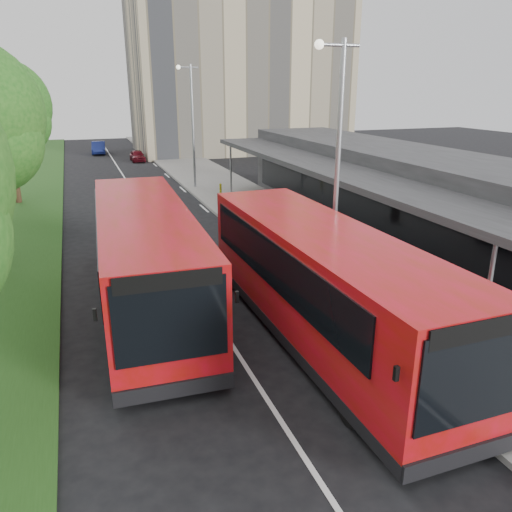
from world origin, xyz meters
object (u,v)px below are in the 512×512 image
Objects in this scene: tree_far at (5,112)px; bollard at (221,190)px; litter_bin at (275,224)px; bus_second at (146,258)px; car_near at (137,156)px; car_far at (99,148)px; lamp_post_near at (336,157)px; bus_main at (323,285)px; lamp_post_far at (191,119)px.

tree_far is 13.21m from bollard.
tree_far is 9.68× the size of litter_bin.
bus_second is 16.12m from bollard.
bollard is 0.28× the size of car_near.
car_far reaches higher than litter_bin.
car_far is (6.02, 22.80, -4.77)m from tree_far.
lamp_post_near is 6.76m from bus_second.
bus_main is 37.51m from car_near.
bus_second is (5.25, -17.71, -3.74)m from tree_far.
tree_far reaches higher than lamp_post_far.
bus_second is 9.13m from litter_bin.
bollard is at bearing -14.44° from tree_far.
lamp_post_near is at bearing 57.26° from bus_main.
lamp_post_near is at bearing -59.71° from tree_far.
lamp_post_near is at bearing -97.43° from litter_bin.
bus_main is 13.09× the size of bollard.
car_near is at bearing 98.29° from bollard.
tree_far is 18.84m from bus_second.
car_near is (-0.34, 37.49, -1.12)m from bus_main.
litter_bin is 8.68m from bollard.
car_near is (-1.97, 34.90, -4.19)m from lamp_post_near.
car_near is (-1.97, 14.90, -4.19)m from lamp_post_far.
lamp_post_near is 2.08× the size of car_far.
bollard is 26.53m from car_far.
car_far is (-3.13, 6.96, 0.11)m from car_near.
litter_bin is (6.83, 5.97, -1.08)m from bus_second.
bus_second reaches higher than car_near.
bus_second reaches higher than car_far.
bus_second is at bearing 136.67° from bus_main.
bollard is at bearing -82.17° from car_near.
lamp_post_far is at bearing 85.37° from bus_main.
tree_far is 11.19m from lamp_post_far.
car_far is (-5.11, 21.85, -4.08)m from lamp_post_far.
litter_bin is at bearing 43.69° from bus_second.
bus_second reaches higher than bollard.
bus_main is (9.49, -21.64, -3.76)m from tree_far.
bus_main is 0.98× the size of bus_second.
lamp_post_far is (11.13, 0.95, -0.68)m from tree_far.
tree_far is 2.17× the size of car_far.
litter_bin is (0.95, -12.69, -4.14)m from lamp_post_far.
litter_bin is at bearing -44.18° from tree_far.
bus_second reaches higher than litter_bin.
bollard is at bearing 91.15° from litter_bin.
bus_main is at bearing -104.64° from litter_bin.
lamp_post_far is at bearing 4.87° from tree_far.
lamp_post_far reaches higher than bollard.
lamp_post_near is 16.53m from bollard.
lamp_post_near is at bearing -90.00° from lamp_post_far.
lamp_post_far is 15.60m from car_near.
litter_bin is 0.22× the size of car_far.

